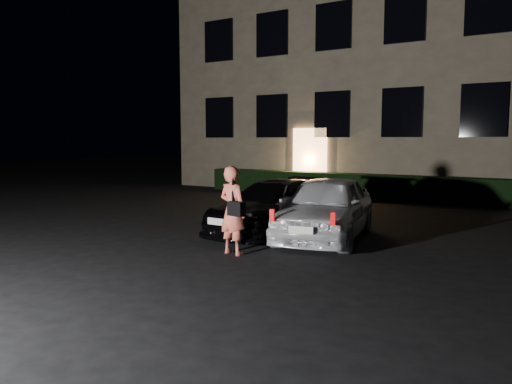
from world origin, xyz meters
The scene contains 6 objects.
ground centered at (0.00, 0.00, 0.00)m, with size 80.00×80.00×0.00m, color black.
building centered at (0.00, 14.99, 6.00)m, with size 20.00×8.11×12.00m.
hedge centered at (0.00, 10.50, 0.42)m, with size 15.00×0.70×0.85m, color black.
sedan centered at (-0.59, 3.17, 0.58)m, with size 1.80×4.10×1.15m.
hatch centered at (0.71, 3.05, 0.66)m, with size 2.27×4.11×1.32m.
man centered at (-0.11, 0.82, 0.80)m, with size 0.67×0.48×1.60m.
Camera 1 is at (4.95, -6.48, 2.07)m, focal length 35.00 mm.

